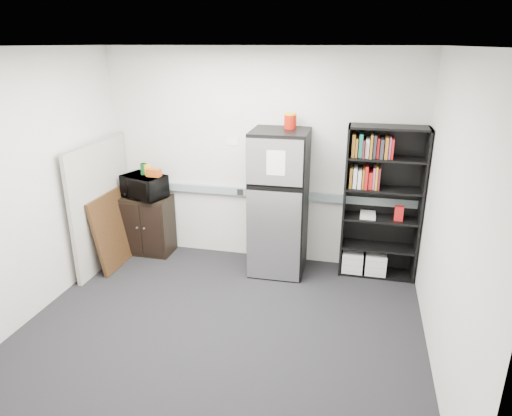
# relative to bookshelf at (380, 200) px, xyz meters

# --- Properties ---
(floor) EXTENTS (4.00, 4.00, 0.00)m
(floor) POSITION_rel_bookshelf_xyz_m (-1.51, -1.57, -0.97)
(floor) COLOR black
(floor) RESTS_ON ground
(wall_back) EXTENTS (4.00, 0.02, 2.70)m
(wall_back) POSITION_rel_bookshelf_xyz_m (-1.51, 0.18, 0.38)
(wall_back) COLOR silver
(wall_back) RESTS_ON floor
(wall_right) EXTENTS (0.02, 3.50, 2.70)m
(wall_right) POSITION_rel_bookshelf_xyz_m (0.49, -1.57, 0.38)
(wall_right) COLOR silver
(wall_right) RESTS_ON floor
(wall_left) EXTENTS (0.02, 3.50, 2.70)m
(wall_left) POSITION_rel_bookshelf_xyz_m (-3.51, -1.57, 0.38)
(wall_left) COLOR silver
(wall_left) RESTS_ON floor
(ceiling) EXTENTS (4.00, 3.50, 0.02)m
(ceiling) POSITION_rel_bookshelf_xyz_m (-1.51, -1.57, 1.73)
(ceiling) COLOR white
(ceiling) RESTS_ON wall_back
(electrical_raceway) EXTENTS (3.92, 0.05, 0.10)m
(electrical_raceway) POSITION_rel_bookshelf_xyz_m (-1.51, 0.15, -0.07)
(electrical_raceway) COLOR gray
(electrical_raceway) RESTS_ON wall_back
(wall_note) EXTENTS (0.14, 0.00, 0.10)m
(wall_note) POSITION_rel_bookshelf_xyz_m (-1.86, 0.18, 0.58)
(wall_note) COLOR white
(wall_note) RESTS_ON wall_back
(bookshelf) EXTENTS (0.90, 0.34, 1.85)m
(bookshelf) POSITION_rel_bookshelf_xyz_m (0.00, 0.00, 0.00)
(bookshelf) COLOR black
(bookshelf) RESTS_ON floor
(cubicle_partition) EXTENTS (0.06, 1.30, 1.62)m
(cubicle_partition) POSITION_rel_bookshelf_xyz_m (-3.41, -0.49, -0.16)
(cubicle_partition) COLOR #A0998E
(cubicle_partition) RESTS_ON floor
(cabinet) EXTENTS (0.64, 0.43, 0.80)m
(cabinet) POSITION_rel_bookshelf_xyz_m (-3.01, -0.07, -0.57)
(cabinet) COLOR black
(cabinet) RESTS_ON floor
(microwave) EXTENTS (0.64, 0.53, 0.30)m
(microwave) POSITION_rel_bookshelf_xyz_m (-3.01, -0.08, -0.02)
(microwave) COLOR black
(microwave) RESTS_ON cabinet
(snack_box_a) EXTENTS (0.08, 0.06, 0.15)m
(snack_box_a) POSITION_rel_bookshelf_xyz_m (-3.01, -0.05, 0.21)
(snack_box_a) COLOR #205D1A
(snack_box_a) RESTS_ON microwave
(snack_box_b) EXTENTS (0.08, 0.07, 0.15)m
(snack_box_b) POSITION_rel_bookshelf_xyz_m (-3.01, -0.05, 0.21)
(snack_box_b) COLOR #0B3416
(snack_box_b) RESTS_ON microwave
(snack_box_c) EXTENTS (0.08, 0.07, 0.14)m
(snack_box_c) POSITION_rel_bookshelf_xyz_m (-2.95, -0.05, 0.20)
(snack_box_c) COLOR gold
(snack_box_c) RESTS_ON microwave
(snack_bag) EXTENTS (0.19, 0.12, 0.10)m
(snack_bag) POSITION_rel_bookshelf_xyz_m (-2.85, -0.10, 0.18)
(snack_bag) COLOR #B84912
(snack_bag) RESTS_ON microwave
(refrigerator) EXTENTS (0.68, 0.71, 1.78)m
(refrigerator) POSITION_rel_bookshelf_xyz_m (-1.19, -0.15, -0.08)
(refrigerator) COLOR black
(refrigerator) RESTS_ON floor
(coffee_can) EXTENTS (0.15, 0.15, 0.20)m
(coffee_can) POSITION_rel_bookshelf_xyz_m (-1.10, -0.02, 0.91)
(coffee_can) COLOR #9D1407
(coffee_can) RESTS_ON refrigerator
(framed_poster) EXTENTS (0.20, 0.74, 0.94)m
(framed_poster) POSITION_rel_bookshelf_xyz_m (-3.28, -0.52, -0.50)
(framed_poster) COLOR black
(framed_poster) RESTS_ON floor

